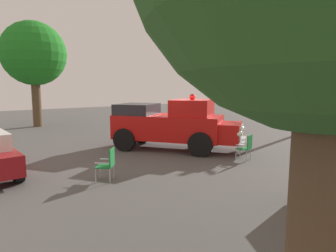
{
  "coord_description": "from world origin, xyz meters",
  "views": [
    {
      "loc": [
        -10.34,
        8.77,
        2.86
      ],
      "look_at": [
        0.07,
        0.57,
        1.09
      ],
      "focal_mm": 30.68,
      "sensor_mm": 36.0,
      "label": 1
    }
  ],
  "objects_px": {
    "vintage_fire_truck": "(173,124)",
    "spectator_standing": "(197,118)",
    "lawn_chair_near_truck": "(168,125)",
    "utility_pole": "(318,75)",
    "lawn_chair_by_car": "(108,162)",
    "lawn_chair_spare": "(247,146)",
    "oak_tree_right": "(34,54)",
    "spectator_seated": "(168,123)"
  },
  "relations": [
    {
      "from": "vintage_fire_truck",
      "to": "lawn_chair_near_truck",
      "type": "height_order",
      "value": "vintage_fire_truck"
    },
    {
      "from": "vintage_fire_truck",
      "to": "lawn_chair_by_car",
      "type": "xyz_separation_m",
      "value": [
        -2.33,
        4.46,
        -0.61
      ]
    },
    {
      "from": "vintage_fire_truck",
      "to": "utility_pole",
      "type": "xyz_separation_m",
      "value": [
        -0.95,
        -12.07,
        2.55
      ]
    },
    {
      "from": "lawn_chair_spare",
      "to": "oak_tree_right",
      "type": "bearing_deg",
      "value": 13.69
    },
    {
      "from": "vintage_fire_truck",
      "to": "utility_pole",
      "type": "bearing_deg",
      "value": -94.52
    },
    {
      "from": "lawn_chair_by_car",
      "to": "oak_tree_right",
      "type": "xyz_separation_m",
      "value": [
        14.72,
        -1.61,
        4.67
      ]
    },
    {
      "from": "lawn_chair_by_car",
      "to": "lawn_chair_spare",
      "type": "bearing_deg",
      "value": -101.1
    },
    {
      "from": "vintage_fire_truck",
      "to": "utility_pole",
      "type": "distance_m",
      "value": 12.37
    },
    {
      "from": "lawn_chair_spare",
      "to": "vintage_fire_truck",
      "type": "bearing_deg",
      "value": 16.45
    },
    {
      "from": "lawn_chair_spare",
      "to": "utility_pole",
      "type": "relative_size",
      "value": 0.14
    },
    {
      "from": "vintage_fire_truck",
      "to": "spectator_seated",
      "type": "relative_size",
      "value": 4.77
    },
    {
      "from": "lawn_chair_by_car",
      "to": "utility_pole",
      "type": "distance_m",
      "value": 16.88
    },
    {
      "from": "utility_pole",
      "to": "lawn_chair_by_car",
      "type": "bearing_deg",
      "value": 94.74
    },
    {
      "from": "lawn_chair_spare",
      "to": "spectator_seated",
      "type": "height_order",
      "value": "spectator_seated"
    },
    {
      "from": "spectator_seated",
      "to": "lawn_chair_by_car",
      "type": "bearing_deg",
      "value": 130.18
    },
    {
      "from": "lawn_chair_by_car",
      "to": "spectator_standing",
      "type": "distance_m",
      "value": 9.84
    },
    {
      "from": "vintage_fire_truck",
      "to": "lawn_chair_near_truck",
      "type": "bearing_deg",
      "value": -35.41
    },
    {
      "from": "spectator_seated",
      "to": "utility_pole",
      "type": "height_order",
      "value": "utility_pole"
    },
    {
      "from": "spectator_seated",
      "to": "lawn_chair_near_truck",
      "type": "bearing_deg",
      "value": -47.93
    },
    {
      "from": "vintage_fire_truck",
      "to": "oak_tree_right",
      "type": "xyz_separation_m",
      "value": [
        12.4,
        2.85,
        4.06
      ]
    },
    {
      "from": "vintage_fire_truck",
      "to": "spectator_standing",
      "type": "relative_size",
      "value": 3.68
    },
    {
      "from": "lawn_chair_by_car",
      "to": "utility_pole",
      "type": "xyz_separation_m",
      "value": [
        1.37,
        -16.53,
        3.16
      ]
    },
    {
      "from": "oak_tree_right",
      "to": "lawn_chair_near_truck",
      "type": "bearing_deg",
      "value": -148.36
    },
    {
      "from": "spectator_standing",
      "to": "utility_pole",
      "type": "height_order",
      "value": "utility_pole"
    },
    {
      "from": "vintage_fire_truck",
      "to": "lawn_chair_spare",
      "type": "distance_m",
      "value": 3.59
    },
    {
      "from": "vintage_fire_truck",
      "to": "spectator_standing",
      "type": "bearing_deg",
      "value": -57.42
    },
    {
      "from": "spectator_standing",
      "to": "lawn_chair_by_car",
      "type": "bearing_deg",
      "value": 120.01
    },
    {
      "from": "spectator_standing",
      "to": "oak_tree_right",
      "type": "distance_m",
      "value": 12.74
    },
    {
      "from": "vintage_fire_truck",
      "to": "spectator_seated",
      "type": "height_order",
      "value": "vintage_fire_truck"
    },
    {
      "from": "lawn_chair_by_car",
      "to": "lawn_chair_spare",
      "type": "relative_size",
      "value": 1.0
    },
    {
      "from": "lawn_chair_near_truck",
      "to": "oak_tree_right",
      "type": "distance_m",
      "value": 11.33
    },
    {
      "from": "lawn_chair_spare",
      "to": "spectator_seated",
      "type": "bearing_deg",
      "value": -11.97
    },
    {
      "from": "spectator_seated",
      "to": "spectator_standing",
      "type": "height_order",
      "value": "spectator_standing"
    },
    {
      "from": "lawn_chair_by_car",
      "to": "spectator_seated",
      "type": "xyz_separation_m",
      "value": [
        5.85,
        -6.93,
        0.11
      ]
    },
    {
      "from": "lawn_chair_near_truck",
      "to": "spectator_standing",
      "type": "height_order",
      "value": "spectator_standing"
    },
    {
      "from": "vintage_fire_truck",
      "to": "spectator_standing",
      "type": "height_order",
      "value": "vintage_fire_truck"
    },
    {
      "from": "utility_pole",
      "to": "oak_tree_right",
      "type": "bearing_deg",
      "value": 48.16
    },
    {
      "from": "lawn_chair_by_car",
      "to": "spectator_standing",
      "type": "relative_size",
      "value": 0.61
    },
    {
      "from": "lawn_chair_spare",
      "to": "oak_tree_right",
      "type": "distance_m",
      "value": 16.91
    },
    {
      "from": "spectator_seated",
      "to": "oak_tree_right",
      "type": "relative_size",
      "value": 0.17
    },
    {
      "from": "lawn_chair_near_truck",
      "to": "utility_pole",
      "type": "bearing_deg",
      "value": -115.68
    },
    {
      "from": "spectator_seated",
      "to": "spectator_standing",
      "type": "xyz_separation_m",
      "value": [
        -0.93,
        -1.59,
        0.27
      ]
    }
  ]
}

